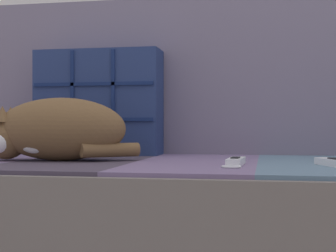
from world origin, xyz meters
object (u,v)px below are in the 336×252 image
Objects in this scene: game_remote_near at (335,163)px; sleeping_cat at (52,131)px; game_remote_far at (236,162)px; throw_pillow_quilted at (99,103)px; couch at (258,226)px.

sleeping_cat is at bearing 174.87° from game_remote_near.
game_remote_near is 1.07× the size of game_remote_far.
throw_pillow_quilted reaches higher than game_remote_far.
throw_pillow_quilted is 0.67m from game_remote_far.
sleeping_cat is 2.41× the size of game_remote_far.
sleeping_cat is 2.26× the size of game_remote_near.
sleeping_cat is 0.54m from game_remote_far.
game_remote_far is at bearing -38.99° from throw_pillow_quilted.
game_remote_near is at bearing -5.13° from sleeping_cat.
sleeping_cat is at bearing -171.25° from couch.
game_remote_near is at bearing 0.96° from game_remote_far.
throw_pillow_quilted reaches higher than sleeping_cat.
game_remote_near is (0.77, -0.07, -0.08)m from sleeping_cat.
throw_pillow_quilted is 2.36× the size of game_remote_far.
couch is 4.90× the size of throw_pillow_quilted.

